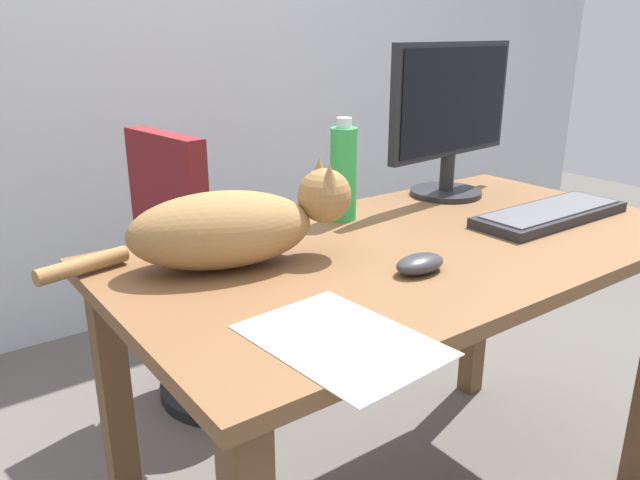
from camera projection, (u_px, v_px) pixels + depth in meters
back_wall at (136, 1)px, 2.37m from camera, size 6.00×0.04×2.60m
desk at (413, 290)px, 1.40m from camera, size 1.33×0.71×0.75m
office_chair at (213, 289)px, 2.01m from camera, size 0.48×0.48×0.92m
monitor at (451, 114)px, 1.67m from camera, size 0.48×0.20×0.41m
keyboard at (550, 214)px, 1.52m from camera, size 0.44×0.15×0.03m
cat at (233, 226)px, 1.20m from camera, size 0.59×0.29×0.20m
computer_mouse at (420, 264)px, 1.18m from camera, size 0.11×0.06×0.04m
paper_sheet at (341, 340)px, 0.93m from camera, size 0.23×0.31×0.00m
water_bottle at (343, 173)px, 1.49m from camera, size 0.07×0.07×0.25m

